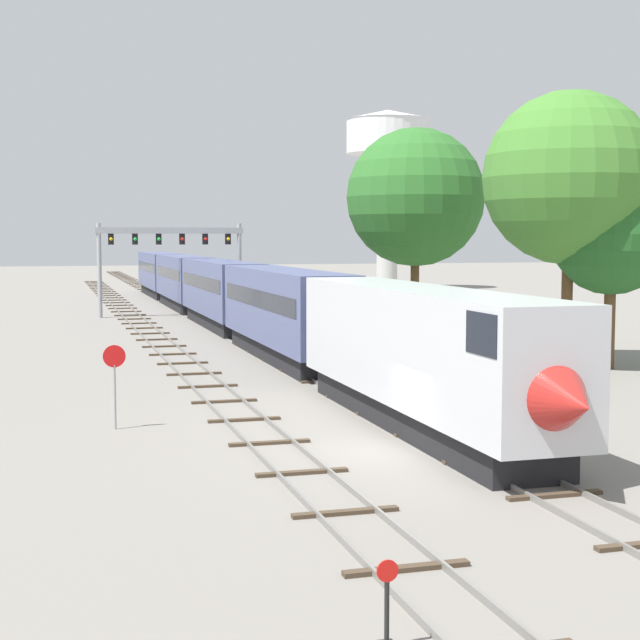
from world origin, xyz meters
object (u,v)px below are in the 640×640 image
Objects in this scene: passenger_train at (220,291)px; signal_gantry at (171,248)px; trackside_tree_mid at (570,178)px; trackside_tree_right at (416,197)px; water_tower at (388,147)px; stop_sign at (115,375)px; trackside_tree_left at (612,235)px; switch_stand at (387,618)px.

signal_gantry is (-2.25, 10.28, 3.06)m from passenger_train.
trackside_tree_mid is (12.85, -26.62, 6.79)m from passenger_train.
trackside_tree_right is (10.84, -11.11, 6.45)m from passenger_train.
water_tower is 1.64× the size of trackside_tree_right.
trackside_tree_mid is at bearing -82.60° from trackside_tree_right.
water_tower reaches higher than stop_sign.
trackside_tree_left reaches higher than stop_sign.
stop_sign is at bearing -156.69° from trackside_tree_mid.
water_tower is at bearing 71.92° from trackside_tree_right.
trackside_tree_right is (-18.09, -55.43, -8.61)m from water_tower.
trackside_tree_mid is 15.65m from trackside_tree_right.
switch_stand is at bearing -94.22° from signal_gantry.
trackside_tree_left is 3.47m from trackside_tree_mid.
signal_gantry is 47.69m from water_tower.
trackside_tree_mid is (19.95, 28.89, 8.88)m from switch_stand.
signal_gantry is 41.52m from trackside_tree_left.
signal_gantry is 0.89× the size of trackside_tree_right.
stop_sign is (-2.90, 19.04, 1.35)m from switch_stand.
water_tower reaches higher than trackside_tree_left.
switch_stand is 19.31m from stop_sign.
switch_stand is 0.15× the size of trackside_tree_left.
passenger_train is at bearing 115.77° from trackside_tree_mid.
signal_gantry is 4.20× the size of stop_sign.
water_tower is 73.21m from trackside_tree_mid.
passenger_train is 37.82m from stop_sign.
trackside_tree_left is 0.70× the size of trackside_tree_mid.
trackside_tree_right reaches higher than stop_sign.
trackside_tree_right is at bearing 97.40° from trackside_tree_mid.
trackside_tree_right is at bearing 50.60° from stop_sign.
stop_sign is at bearing 98.66° from switch_stand.
stop_sign is at bearing -160.27° from trackside_tree_left.
trackside_tree_mid is at bearing -67.74° from signal_gantry.
passenger_train is at bearing 134.29° from trackside_tree_right.
switch_stand is 35.89m from trackside_tree_left.
switch_stand is 48.65m from trackside_tree_right.
passenger_train is at bearing 82.71° from switch_stand.
trackside_tree_right is at bearing 68.01° from switch_stand.
stop_sign is at bearing -115.73° from water_tower.
switch_stand is 36.22m from trackside_tree_mid.
trackside_tree_mid reaches higher than trackside_tree_right.
signal_gantry is 0.88× the size of trackside_tree_mid.
signal_gantry reaches higher than passenger_train.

